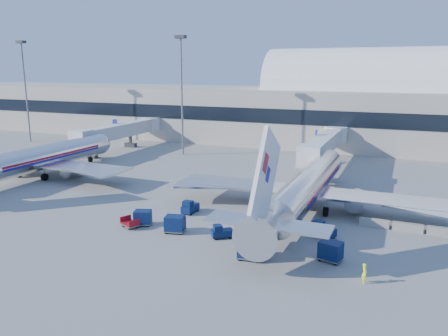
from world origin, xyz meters
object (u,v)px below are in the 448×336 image
at_px(jetbridge_mid, 124,130).
at_px(barrier_near, 374,223).
at_px(cart_open_red, 130,224).
at_px(mast_west, 181,78).
at_px(tug_right, 322,230).
at_px(cart_train_c, 143,217).
at_px(cart_train_b, 175,224).
at_px(jetbridge_near, 326,143).
at_px(airliner_main, 306,187).
at_px(barrier_far, 443,232).
at_px(tug_left, 190,207).
at_px(mast_far_west, 24,77).
at_px(airliner_mid, 35,159).
at_px(tug_lead, 221,232).
at_px(cart_train_a, 176,224).
at_px(barrier_mid, 408,227).
at_px(cart_solo_far, 331,251).
at_px(ramp_worker, 364,273).
at_px(cart_solo_near, 250,248).

relative_size(jetbridge_mid, barrier_near, 9.17).
bearing_deg(cart_open_red, mast_west, 135.07).
relative_size(tug_right, cart_train_c, 1.22).
bearing_deg(cart_train_b, jetbridge_near, 64.74).
distance_m(airliner_main, cart_train_b, 16.36).
height_order(barrier_far, tug_left, tug_left).
bearing_deg(mast_far_west, airliner_mid, -42.32).
bearing_deg(tug_lead, jetbridge_near, 47.60).
height_order(cart_train_a, cart_train_c, cart_train_c).
height_order(mast_far_west, barrier_mid, mast_far_west).
relative_size(barrier_near, cart_open_red, 1.29).
bearing_deg(cart_open_red, barrier_mid, 45.32).
xyz_separation_m(tug_lead, cart_solo_far, (10.92, -1.18, 0.31)).
relative_size(tug_left, cart_train_b, 1.08).
height_order(airliner_mid, barrier_mid, airliner_mid).
bearing_deg(tug_left, barrier_far, -80.26).
distance_m(barrier_near, cart_solo_far, 10.70).
relative_size(cart_train_a, cart_open_red, 0.80).
height_order(barrier_mid, ramp_worker, ramp_worker).
xyz_separation_m(tug_left, ramp_worker, (20.53, -9.93, 0.10)).
bearing_deg(airliner_main, airliner_mid, 180.00).
distance_m(jetbridge_mid, mast_far_west, 27.82).
distance_m(mast_far_west, barrier_far, 90.26).
bearing_deg(tug_right, barrier_far, 40.04).
xyz_separation_m(airliner_main, cart_train_b, (-10.78, -12.14, -1.99)).
bearing_deg(cart_train_c, airliner_mid, 137.26).
distance_m(mast_west, cart_train_b, 44.47).
distance_m(jetbridge_mid, cart_open_red, 48.45).
height_order(jetbridge_mid, cart_open_red, jetbridge_mid).
relative_size(jetbridge_near, ramp_worker, 16.80).
height_order(tug_right, cart_solo_near, cart_solo_near).
bearing_deg(ramp_worker, tug_left, 48.85).
height_order(airliner_mid, jetbridge_mid, airliner_mid).
height_order(mast_west, barrier_mid, mast_west).
bearing_deg(cart_train_b, cart_train_a, 68.90).
height_order(barrier_mid, cart_train_a, cart_train_a).
distance_m(airliner_main, barrier_mid, 11.84).
height_order(barrier_far, tug_lead, tug_lead).
height_order(tug_lead, tug_right, tug_right).
xyz_separation_m(airliner_main, tug_right, (3.41, -7.43, -2.20)).
height_order(jetbridge_near, jetbridge_mid, same).
bearing_deg(tug_right, cart_train_c, -151.08).
bearing_deg(cart_open_red, cart_solo_near, 14.92).
height_order(mast_west, cart_open_red, mast_west).
height_order(jetbridge_mid, ramp_worker, jetbridge_mid).
xyz_separation_m(cart_train_b, cart_open_red, (-5.09, -0.55, -0.57)).
bearing_deg(ramp_worker, jetbridge_mid, 35.95).
bearing_deg(jetbridge_mid, cart_train_a, -48.62).
distance_m(cart_train_a, cart_open_red, 5.21).
relative_size(airliner_main, jetbridge_near, 1.35).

